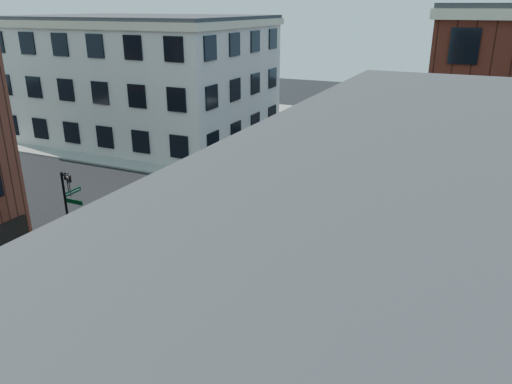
% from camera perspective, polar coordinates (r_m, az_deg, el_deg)
% --- Properties ---
extents(ground, '(120.00, 120.00, 0.00)m').
position_cam_1_polar(ground, '(28.92, -0.81, -4.32)').
color(ground, black).
rests_on(ground, ground).
extents(sidewalk_nw, '(30.00, 30.00, 0.15)m').
position_cam_1_polar(sidewalk_nw, '(56.45, -10.98, 7.83)').
color(sidewalk_nw, gray).
rests_on(sidewalk_nw, ground).
extents(building_nw, '(22.00, 16.00, 11.00)m').
position_cam_1_polar(building_nw, '(50.38, -12.85, 12.47)').
color(building_nw, silver).
rests_on(building_nw, ground).
extents(tree_near, '(2.69, 2.69, 4.49)m').
position_cam_1_polar(tree_near, '(35.00, 17.76, 4.67)').
color(tree_near, black).
rests_on(tree_near, ground).
extents(tree_far, '(2.43, 2.43, 4.07)m').
position_cam_1_polar(tree_far, '(40.86, 18.90, 6.31)').
color(tree_far, black).
rests_on(tree_far, ground).
extents(signal_pole, '(1.29, 1.24, 4.60)m').
position_cam_1_polar(signal_pole, '(26.50, -20.59, -1.39)').
color(signal_pole, black).
rests_on(signal_pole, ground).
extents(box_truck, '(8.19, 3.14, 3.63)m').
position_cam_1_polar(box_truck, '(23.09, 23.20, -7.69)').
color(box_truck, white).
rests_on(box_truck, ground).
extents(traffic_cone, '(0.54, 0.54, 0.80)m').
position_cam_1_polar(traffic_cone, '(26.68, -14.99, -6.41)').
color(traffic_cone, '#ED3A0A').
rests_on(traffic_cone, ground).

